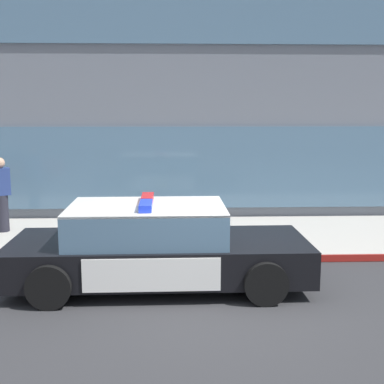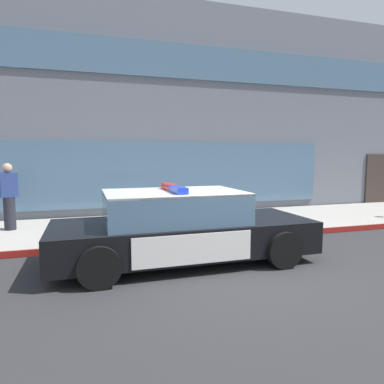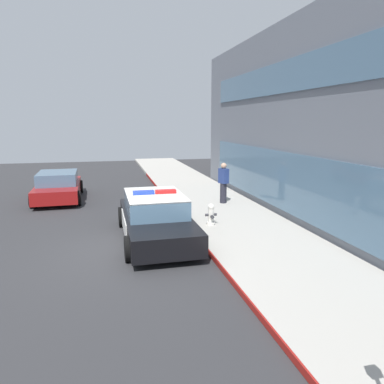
{
  "view_description": "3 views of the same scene",
  "coord_description": "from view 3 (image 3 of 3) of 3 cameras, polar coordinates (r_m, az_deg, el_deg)",
  "views": [
    {
      "loc": [
        -0.76,
        -7.55,
        2.97
      ],
      "look_at": [
        -0.41,
        1.57,
        1.47
      ],
      "focal_mm": 47.9,
      "sensor_mm": 36.0,
      "label": 1
    },
    {
      "loc": [
        -2.74,
        -5.51,
        2.05
      ],
      "look_at": [
        -0.45,
        1.98,
        1.22
      ],
      "focal_mm": 32.04,
      "sensor_mm": 36.0,
      "label": 2
    },
    {
      "loc": [
        9.68,
        -0.66,
        3.57
      ],
      "look_at": [
        -0.3,
        1.73,
        1.56
      ],
      "focal_mm": 33.94,
      "sensor_mm": 36.0,
      "label": 3
    }
  ],
  "objects": [
    {
      "name": "ground",
      "position": [
        10.34,
        -9.09,
        -9.29
      ],
      "size": [
        48.0,
        48.0,
        0.0
      ],
      "primitive_type": "plane",
      "color": "#303033"
    },
    {
      "name": "sidewalk",
      "position": [
        11.19,
        10.56,
        -7.33
      ],
      "size": [
        48.0,
        3.54,
        0.15
      ],
      "primitive_type": "cube",
      "color": "#B2ADA3",
      "rests_on": "ground"
    },
    {
      "name": "curb_red_paint",
      "position": [
        10.62,
        1.61,
        -8.16
      ],
      "size": [
        28.8,
        0.04,
        0.14
      ],
      "primitive_type": "cube",
      "color": "maroon",
      "rests_on": "ground"
    },
    {
      "name": "police_cruiser",
      "position": [
        11.2,
        -5.73,
        -3.94
      ],
      "size": [
        4.94,
        2.14,
        1.49
      ],
      "rotation": [
        0.0,
        0.0,
        0.01
      ],
      "color": "black",
      "rests_on": "ground"
    },
    {
      "name": "fire_hydrant",
      "position": [
        12.16,
        3.01,
        -3.57
      ],
      "size": [
        0.34,
        0.39,
        0.73
      ],
      "color": "silver",
      "rests_on": "sidewalk"
    },
    {
      "name": "car_far_lane",
      "position": [
        17.76,
        -20.28,
        0.86
      ],
      "size": [
        4.46,
        2.15,
        1.29
      ],
      "rotation": [
        0.0,
        0.0,
        3.17
      ],
      "color": "maroon",
      "rests_on": "ground"
    },
    {
      "name": "pedestrian_on_sidewalk",
      "position": [
        15.36,
        4.97,
        1.44
      ],
      "size": [
        0.47,
        0.41,
        1.71
      ],
      "rotation": [
        0.0,
        0.0,
        5.15
      ],
      "color": "#23232D",
      "rests_on": "sidewalk"
    }
  ]
}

